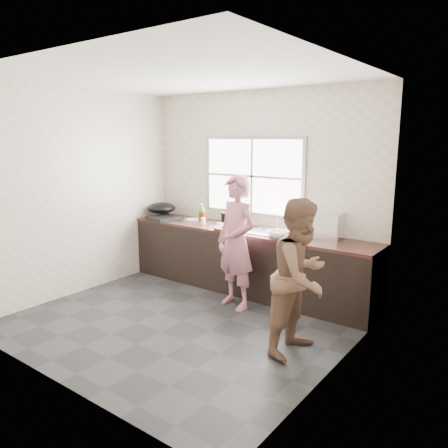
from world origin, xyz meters
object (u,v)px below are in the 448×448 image
Objects in this scene: cutting_board at (229,228)px; burner at (164,218)px; bowl_crabs at (278,235)px; glass_jar at (203,221)px; bottle_brown_short at (235,218)px; plate_food at (193,220)px; bowl_held at (285,237)px; woman at (236,247)px; wok at (161,208)px; bowl_mince at (226,228)px; pot_lid_left at (188,221)px; person_side at (301,277)px; pot_lid_right at (199,221)px; black_pot at (229,217)px; bottle_brown_tall at (203,216)px; dish_rack at (325,225)px; bottle_green at (202,212)px.

burner reaches higher than cutting_board.
bowl_crabs reaches higher than burner.
bottle_brown_short is at bearing 42.60° from glass_jar.
bowl_held is at bearing -9.74° from plate_food.
wok is at bearing 177.51° from woman.
bottle_brown_short is (-1.05, 0.44, 0.06)m from bowl_held.
woman is 8.02× the size of bowl_mince.
bowl_held is 1.74m from pot_lid_left.
plate_food is (-2.39, 1.21, 0.11)m from person_side.
bowl_mince is at bearing -6.66° from wok.
plate_food is at bearing 153.21° from glass_jar.
pot_lid_right is at bearing 66.62° from person_side.
person_side is at bearing -30.88° from bowl_mince.
person_side is at bearing -11.86° from woman.
black_pot is at bearing 14.93° from plate_food.
cutting_board is 2.25× the size of bottle_brown_tall.
bowl_held is 2.06m from burner.
person_side reaches higher than bowl_crabs.
woman is 1.63m from burner.
bowl_crabs is 2.16m from wok.
pot_lid_left is (-0.34, 0.07, -0.04)m from glass_jar.
bowl_mince is at bearing -151.49° from cutting_board.
pot_lid_left is (-1.25, 0.54, 0.10)m from woman.
bottle_brown_short is at bearing 56.25° from person_side.
person_side is 3.56× the size of dish_rack.
burner is at bearing -179.16° from bowl_mince.
black_pot is (-0.28, 0.39, 0.06)m from cutting_board.
cutting_board is 2.11× the size of bowl_mince.
bottle_green reaches higher than bowl_crabs.
pot_lid_left is at bearing -178.45° from dish_rack.
bowl_mince is at bearing 152.66° from woman.
bottle_brown_tall is 0.61m from burner.
burner is at bearing -152.76° from pot_lid_right.
bottle_green is (-1.07, 0.65, 0.22)m from woman.
bottle_brown_short is (-0.57, 0.78, 0.18)m from woman.
person_side is 5.77× the size of bottle_green.
bowl_held is at bearing -22.65° from bottle_brown_short.
bottle_brown_short is at bearing 17.83° from pot_lid_right.
pot_lid_left is at bearing -154.33° from pot_lid_right.
bowl_mince is 1.30m from dish_rack.
bottle_brown_short is 0.39× the size of dish_rack.
bottle_green is at bearing 168.98° from bowl_held.
person_side reaches higher than dish_rack.
bottle_green is at bearing 169.95° from bowl_crabs.
pot_lid_left is at bearing 170.22° from cutting_board.
woman is 7.00× the size of black_pot.
glass_jar reaches higher than pot_lid_left.
pot_lid_right is (-0.42, -0.17, -0.07)m from black_pot.
person_side is 7.01× the size of bowl_crabs.
person_side is 6.83× the size of plate_food.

